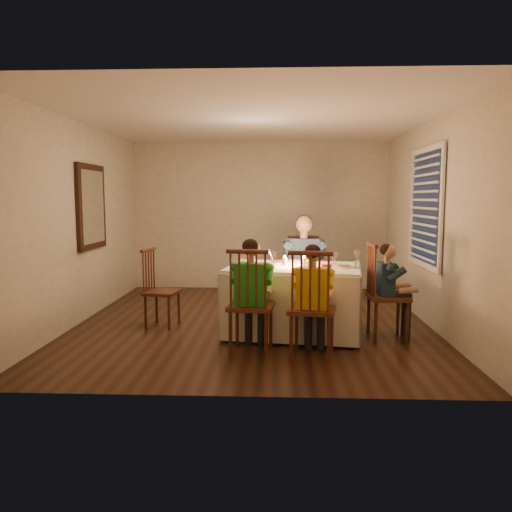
{
  "coord_description": "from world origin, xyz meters",
  "views": [
    {
      "loc": [
        0.32,
        -6.42,
        1.61
      ],
      "look_at": [
        0.03,
        0.15,
        0.86
      ],
      "focal_mm": 35.0,
      "sensor_mm": 36.0,
      "label": 1
    }
  ],
  "objects_px": {
    "chair_end": "(387,339)",
    "chair_extra": "(163,326)",
    "chair_near_left": "(251,352)",
    "chair_near_right": "(312,357)",
    "child_green": "(251,352)",
    "child_teal": "(387,339)",
    "dining_table": "(294,286)",
    "chair_adult": "(303,317)",
    "serving_bowl": "(249,260)",
    "adult": "(303,317)",
    "child_yellow": "(312,357)"
  },
  "relations": [
    {
      "from": "serving_bowl",
      "to": "chair_extra",
      "type": "bearing_deg",
      "value": -174.95
    },
    {
      "from": "chair_near_right",
      "to": "chair_extra",
      "type": "distance_m",
      "value": 2.14
    },
    {
      "from": "dining_table",
      "to": "child_yellow",
      "type": "distance_m",
      "value": 1.08
    },
    {
      "from": "child_green",
      "to": "chair_extra",
      "type": "bearing_deg",
      "value": -34.2
    },
    {
      "from": "chair_end",
      "to": "serving_bowl",
      "type": "distance_m",
      "value": 1.91
    },
    {
      "from": "chair_near_left",
      "to": "child_green",
      "type": "distance_m",
      "value": 0.0
    },
    {
      "from": "chair_near_left",
      "to": "serving_bowl",
      "type": "bearing_deg",
      "value": -78.98
    },
    {
      "from": "chair_near_left",
      "to": "chair_near_right",
      "type": "bearing_deg",
      "value": 174.59
    },
    {
      "from": "chair_near_left",
      "to": "chair_near_right",
      "type": "xyz_separation_m",
      "value": [
        0.63,
        -0.13,
        0.0
      ]
    },
    {
      "from": "dining_table",
      "to": "chair_adult",
      "type": "height_order",
      "value": "dining_table"
    },
    {
      "from": "dining_table",
      "to": "chair_extra",
      "type": "bearing_deg",
      "value": 179.1
    },
    {
      "from": "chair_adult",
      "to": "child_teal",
      "type": "height_order",
      "value": "chair_adult"
    },
    {
      "from": "chair_adult",
      "to": "serving_bowl",
      "type": "relative_size",
      "value": 5.51
    },
    {
      "from": "chair_end",
      "to": "child_green",
      "type": "bearing_deg",
      "value": 108.6
    },
    {
      "from": "chair_near_right",
      "to": "chair_extra",
      "type": "xyz_separation_m",
      "value": [
        -1.81,
        1.15,
        0.0
      ]
    },
    {
      "from": "child_yellow",
      "to": "adult",
      "type": "bearing_deg",
      "value": -79.27
    },
    {
      "from": "chair_adult",
      "to": "chair_near_right",
      "type": "distance_m",
      "value": 1.72
    },
    {
      "from": "chair_end",
      "to": "child_yellow",
      "type": "bearing_deg",
      "value": 125.96
    },
    {
      "from": "chair_near_right",
      "to": "child_green",
      "type": "xyz_separation_m",
      "value": [
        -0.63,
        0.13,
        0.0
      ]
    },
    {
      "from": "dining_table",
      "to": "chair_near_right",
      "type": "distance_m",
      "value": 1.08
    },
    {
      "from": "child_teal",
      "to": "chair_end",
      "type": "bearing_deg",
      "value": -0.0
    },
    {
      "from": "child_yellow",
      "to": "child_green",
      "type": "bearing_deg",
      "value": -1.28
    },
    {
      "from": "child_green",
      "to": "child_yellow",
      "type": "xyz_separation_m",
      "value": [
        0.63,
        -0.13,
        0.0
      ]
    },
    {
      "from": "chair_near_left",
      "to": "child_yellow",
      "type": "bearing_deg",
      "value": 174.59
    },
    {
      "from": "chair_near_left",
      "to": "serving_bowl",
      "type": "relative_size",
      "value": 5.51
    },
    {
      "from": "child_yellow",
      "to": "child_teal",
      "type": "distance_m",
      "value": 1.16
    },
    {
      "from": "dining_table",
      "to": "chair_near_right",
      "type": "xyz_separation_m",
      "value": [
        0.16,
        -0.89,
        -0.58
      ]
    },
    {
      "from": "adult",
      "to": "child_teal",
      "type": "relative_size",
      "value": 1.26
    },
    {
      "from": "chair_extra",
      "to": "child_teal",
      "type": "relative_size",
      "value": 0.9
    },
    {
      "from": "adult",
      "to": "chair_extra",
      "type": "bearing_deg",
      "value": -162.92
    },
    {
      "from": "chair_near_right",
      "to": "serving_bowl",
      "type": "distance_m",
      "value": 1.67
    },
    {
      "from": "chair_near_right",
      "to": "chair_extra",
      "type": "relative_size",
      "value": 1.12
    },
    {
      "from": "dining_table",
      "to": "chair_end",
      "type": "distance_m",
      "value": 1.24
    },
    {
      "from": "dining_table",
      "to": "chair_adult",
      "type": "bearing_deg",
      "value": 86.93
    },
    {
      "from": "chair_adult",
      "to": "child_green",
      "type": "bearing_deg",
      "value": -111.96
    },
    {
      "from": "chair_near_right",
      "to": "adult",
      "type": "height_order",
      "value": "adult"
    },
    {
      "from": "child_green",
      "to": "child_teal",
      "type": "height_order",
      "value": "child_green"
    },
    {
      "from": "child_teal",
      "to": "serving_bowl",
      "type": "bearing_deg",
      "value": 69.78
    },
    {
      "from": "dining_table",
      "to": "child_green",
      "type": "xyz_separation_m",
      "value": [
        -0.47,
        -0.76,
        -0.58
      ]
    },
    {
      "from": "chair_adult",
      "to": "child_green",
      "type": "xyz_separation_m",
      "value": [
        -0.63,
        -1.58,
        0.0
      ]
    },
    {
      "from": "adult",
      "to": "child_green",
      "type": "height_order",
      "value": "adult"
    },
    {
      "from": "dining_table",
      "to": "adult",
      "type": "height_order",
      "value": "dining_table"
    },
    {
      "from": "chair_extra",
      "to": "child_green",
      "type": "bearing_deg",
      "value": -120.59
    },
    {
      "from": "chair_near_left",
      "to": "child_green",
      "type": "xyz_separation_m",
      "value": [
        0.0,
        0.0,
        0.0
      ]
    },
    {
      "from": "chair_end",
      "to": "chair_extra",
      "type": "distance_m",
      "value": 2.76
    },
    {
      "from": "chair_near_right",
      "to": "chair_end",
      "type": "bearing_deg",
      "value": -131.47
    },
    {
      "from": "adult",
      "to": "child_green",
      "type": "xyz_separation_m",
      "value": [
        -0.63,
        -1.58,
        0.0
      ]
    },
    {
      "from": "child_teal",
      "to": "serving_bowl",
      "type": "distance_m",
      "value": 1.91
    },
    {
      "from": "child_teal",
      "to": "adult",
      "type": "bearing_deg",
      "value": 40.28
    },
    {
      "from": "chair_end",
      "to": "chair_near_right",
      "type": "bearing_deg",
      "value": 125.96
    }
  ]
}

